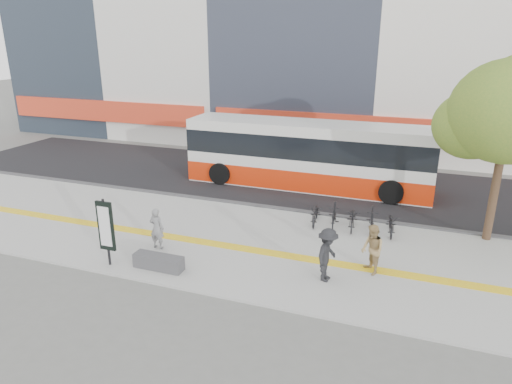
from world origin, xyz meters
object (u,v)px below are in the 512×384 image
(bench, at_px, (159,262))
(signboard, at_px, (106,227))
(street_tree, at_px, (507,114))
(pedestrian_dark, at_px, (327,255))
(pedestrian_tan, at_px, (372,250))
(seated_woman, at_px, (157,228))
(bus, at_px, (307,157))

(bench, distance_m, signboard, 1.94)
(street_tree, bearing_deg, pedestrian_dark, -133.92)
(pedestrian_tan, bearing_deg, signboard, -106.53)
(signboard, height_order, street_tree, street_tree)
(street_tree, bearing_deg, seated_woman, -155.77)
(bench, bearing_deg, street_tree, 31.62)
(pedestrian_tan, bearing_deg, bus, 174.14)
(seated_woman, bearing_deg, street_tree, -154.62)
(bench, bearing_deg, pedestrian_tan, 17.73)
(street_tree, bearing_deg, bus, 153.89)
(pedestrian_dark, bearing_deg, seated_woman, 97.78)
(bus, bearing_deg, street_tree, -26.11)
(bench, distance_m, street_tree, 12.23)
(bus, bearing_deg, pedestrian_tan, -62.98)
(bench, distance_m, seated_woman, 1.57)
(signboard, relative_size, pedestrian_tan, 1.42)
(seated_woman, height_order, pedestrian_dark, pedestrian_dark)
(bench, relative_size, pedestrian_dark, 0.98)
(signboard, height_order, bus, bus)
(street_tree, bearing_deg, pedestrian_tan, -131.51)
(signboard, distance_m, pedestrian_dark, 6.79)
(bench, bearing_deg, seated_woman, 122.41)
(street_tree, height_order, seated_woman, street_tree)
(signboard, distance_m, bus, 10.73)
(bus, height_order, pedestrian_dark, bus)
(seated_woman, relative_size, pedestrian_dark, 0.88)
(street_tree, distance_m, bus, 8.89)
(pedestrian_tan, height_order, pedestrian_dark, pedestrian_dark)
(pedestrian_dark, bearing_deg, signboard, 111.35)
(bus, distance_m, seated_woman, 9.01)
(seated_woman, distance_m, pedestrian_tan, 7.04)
(seated_woman, bearing_deg, pedestrian_dark, 179.45)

